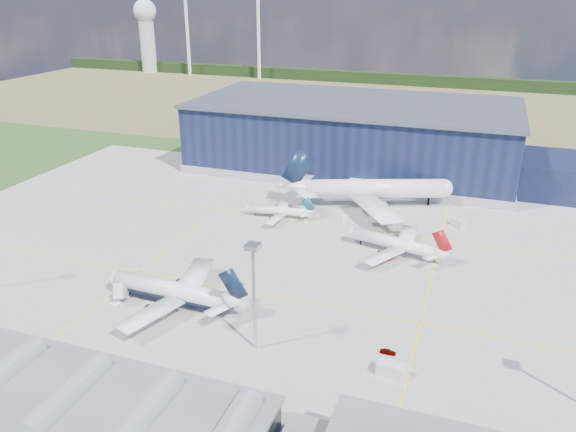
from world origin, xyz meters
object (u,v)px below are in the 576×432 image
Objects in this scene: light_mast_center at (254,280)px; airstair at (122,295)px; airliner_red at (393,237)px; car_b at (167,392)px; airliner_widebody at (375,179)px; gse_cart_b at (280,186)px; gse_tug_a at (88,363)px; gse_van_c at (392,370)px; hangar at (361,139)px; airliner_regional at (277,207)px; airliner_navy at (170,281)px; gse_cart_a at (345,219)px; gse_van_b at (459,223)px; car_a at (388,352)px.

light_mast_center reaches higher than airstair.
car_b is (-27.84, -70.00, -4.33)m from airliner_red.
airliner_widebody is 15.85× the size of car_b.
gse_tug_a is at bearing -138.44° from gse_cart_b.
gse_tug_a is at bearing -129.12° from airliner_widebody.
gse_van_c is at bearing -43.53° from car_b.
car_b is (26.15, -24.31, -1.13)m from airstair.
airliner_widebody reaches higher than gse_tug_a.
airliner_regional is at bearing -101.93° from hangar.
hangar is 117.22m from airliner_navy.
gse_cart_a is (7.89, -54.98, -11.02)m from hangar.
gse_van_b is at bearing 66.05° from light_mast_center.
gse_cart_a is 74.25m from gse_van_c.
airliner_regional is 60.83m from airstair.
gse_van_b is 104.13m from car_b.
airstair is (-69.66, -70.29, 0.60)m from gse_van_b.
airliner_navy reaches higher than gse_tug_a.
airliner_regional is 28.22m from gse_cart_b.
light_mast_center is 27.68m from airliner_navy.
gse_tug_a is at bearing -117.28° from gse_cart_a.
airliner_navy is at bearing 86.92° from car_a.
gse_van_c is at bearing 0.98° from light_mast_center.
gse_van_b is 98.96m from airstair.
hangar is 56.63m from gse_cart_a.
airstair is (-53.99, -45.69, -3.20)m from airliner_red.
car_b is at bearing -63.61° from airstair.
airliner_regional is at bearing 54.23° from airstair.
airliner_regional reaches higher than gse_van_b.
light_mast_center is 8.39× the size of gse_cart_a.
airliner_navy is 50.06m from car_a.
car_a is at bearing -20.15° from airstair.
airliner_red is at bearing -70.67° from hangar.
gse_tug_a is 107.64m from gse_cart_b.
airliner_red is (25.54, -72.80, -6.69)m from hangar.
car_b is (14.91, -26.99, -5.35)m from airliner_navy.
gse_van_c is 41.07m from car_b.
airliner_navy reaches higher than gse_cart_a.
car_b is at bearing 125.29° from gse_van_c.
gse_van_b is at bearing 24.56° from airstair.
car_b is (-16.18, -103.00, -8.70)m from airliner_widebody.
airliner_red is 82.32m from gse_tug_a.
hangar is 29.39× the size of gse_van_b.
airliner_red is 8.86× the size of gse_tug_a.
airstair is (-15.81, -58.71, -1.93)m from airliner_regional.
hangar is 129.42m from gse_van_c.
car_b is at bearing -155.80° from gse_van_b.
gse_cart_b is at bearing 29.69° from car_b.
gse_cart_b is (-8.87, 26.61, -3.07)m from airliner_regional.
airliner_red is at bearing 18.30° from gse_van_c.
airliner_red is at bearing -89.00° from gse_cart_b.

